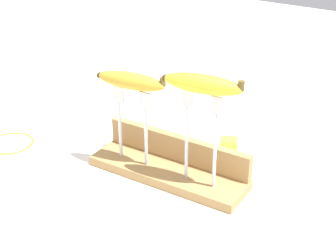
# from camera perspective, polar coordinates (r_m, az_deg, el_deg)

# --- Properties ---
(ground_plane) EXTENTS (3.00, 3.00, 0.00)m
(ground_plane) POSITION_cam_1_polar(r_m,az_deg,el_deg) (1.09, 0.00, -5.60)
(ground_plane) COLOR white
(wooden_board) EXTENTS (0.34, 0.10, 0.02)m
(wooden_board) POSITION_cam_1_polar(r_m,az_deg,el_deg) (1.09, 0.00, -5.15)
(wooden_board) COLOR #A87F4C
(wooden_board) RESTS_ON ground
(board_backstop) EXTENTS (0.33, 0.02, 0.06)m
(board_backstop) POSITION_cam_1_polar(r_m,az_deg,el_deg) (1.10, 1.12, -2.43)
(board_backstop) COLOR #A87F4C
(board_backstop) RESTS_ON wooden_board
(fork_stand_left) EXTENTS (0.09, 0.01, 0.17)m
(fork_stand_left) POSITION_cam_1_polar(r_m,az_deg,el_deg) (1.06, -3.98, 0.85)
(fork_stand_left) COLOR silver
(fork_stand_left) RESTS_ON wooden_board
(fork_stand_right) EXTENTS (0.09, 0.01, 0.19)m
(fork_stand_right) POSITION_cam_1_polar(r_m,az_deg,el_deg) (0.98, 3.69, -0.55)
(fork_stand_right) COLOR silver
(fork_stand_right) RESTS_ON wooden_board
(banana_raised_left) EXTENTS (0.15, 0.06, 0.04)m
(banana_raised_left) POSITION_cam_1_polar(r_m,az_deg,el_deg) (1.03, -4.14, 5.02)
(banana_raised_left) COLOR gold
(banana_raised_left) RESTS_ON fork_stand_left
(banana_raised_right) EXTENTS (0.16, 0.06, 0.04)m
(banana_raised_right) POSITION_cam_1_polar(r_m,az_deg,el_deg) (0.94, 3.87, 4.68)
(banana_raised_right) COLOR yellow
(banana_raised_right) RESTS_ON fork_stand_right
(banana_chunk_near) EXTENTS (0.05, 0.05, 0.04)m
(banana_chunk_near) POSITION_cam_1_polar(r_m,az_deg,el_deg) (1.18, 6.81, -1.99)
(banana_chunk_near) COLOR #B2C138
(banana_chunk_near) RESTS_ON ground
(wire_coil) EXTENTS (0.11, 0.11, 0.01)m
(wire_coil) POSITION_cam_1_polar(r_m,az_deg,el_deg) (1.27, -17.00, -1.76)
(wire_coil) COLOR gold
(wire_coil) RESTS_ON ground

